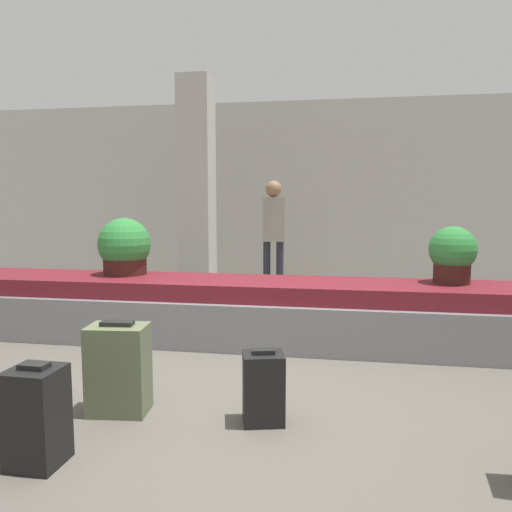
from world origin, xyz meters
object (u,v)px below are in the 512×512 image
(suitcase_2, at_px, (263,388))
(potted_plant_0, at_px, (125,248))
(pillar, at_px, (197,190))
(suitcase_3, at_px, (119,369))
(traveler_0, at_px, (273,227))
(suitcase_0, at_px, (37,416))
(potted_plant_2, at_px, (453,254))

(suitcase_2, bearing_deg, potted_plant_0, 118.51)
(pillar, relative_size, potted_plant_0, 5.13)
(suitcase_3, distance_m, traveler_0, 4.43)
(suitcase_0, xyz_separation_m, traveler_0, (0.61, 5.06, 0.77))
(pillar, bearing_deg, suitcase_0, -84.42)
(suitcase_2, bearing_deg, suitcase_3, 166.81)
(potted_plant_0, distance_m, traveler_0, 2.65)
(potted_plant_2, bearing_deg, suitcase_3, -141.41)
(pillar, xyz_separation_m, potted_plant_2, (3.16, -1.88, -0.68))
(suitcase_0, bearing_deg, pillar, 96.91)
(suitcase_2, relative_size, potted_plant_0, 0.79)
(suitcase_3, bearing_deg, potted_plant_0, 107.35)
(traveler_0, bearing_deg, pillar, 11.23)
(suitcase_2, distance_m, suitcase_3, 1.00)
(pillar, xyz_separation_m, suitcase_3, (0.60, -3.93, -1.29))
(pillar, xyz_separation_m, potted_plant_0, (-0.28, -1.87, -0.67))
(suitcase_2, height_order, suitcase_3, suitcase_3)
(suitcase_0, relative_size, suitcase_3, 0.90)
(suitcase_0, bearing_deg, traveler_0, 84.45)
(traveler_0, bearing_deg, suitcase_3, 73.72)
(suitcase_0, relative_size, potted_plant_2, 1.02)
(suitcase_2, relative_size, traveler_0, 0.28)
(suitcase_2, height_order, traveler_0, traveler_0)
(suitcase_0, height_order, suitcase_3, suitcase_3)
(suitcase_3, bearing_deg, traveler_0, 78.13)
(pillar, bearing_deg, suitcase_3, -81.36)
(suitcase_2, xyz_separation_m, potted_plant_2, (1.56, 2.03, 0.69))
(suitcase_3, height_order, potted_plant_0, potted_plant_0)
(suitcase_2, bearing_deg, traveler_0, 82.96)
(suitcase_2, distance_m, traveler_0, 4.44)
(suitcase_0, xyz_separation_m, suitcase_3, (0.14, 0.72, 0.03))
(suitcase_0, height_order, potted_plant_2, potted_plant_2)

